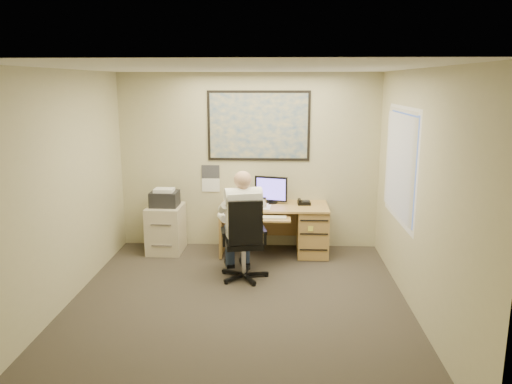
{
  "coord_description": "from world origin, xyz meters",
  "views": [
    {
      "loc": [
        0.46,
        -5.36,
        2.56
      ],
      "look_at": [
        0.16,
        1.3,
        1.08
      ],
      "focal_mm": 35.0,
      "sensor_mm": 36.0,
      "label": 1
    }
  ],
  "objects_px": {
    "filing_cabinet": "(166,224)",
    "person": "(244,225)",
    "desk": "(296,225)",
    "office_chair": "(243,256)"
  },
  "relations": [
    {
      "from": "filing_cabinet",
      "to": "person",
      "type": "bearing_deg",
      "value": -36.93
    },
    {
      "from": "desk",
      "to": "filing_cabinet",
      "type": "relative_size",
      "value": 1.62
    },
    {
      "from": "desk",
      "to": "filing_cabinet",
      "type": "bearing_deg",
      "value": -179.99
    },
    {
      "from": "filing_cabinet",
      "to": "person",
      "type": "distance_m",
      "value": 1.64
    },
    {
      "from": "person",
      "to": "desk",
      "type": "bearing_deg",
      "value": 38.54
    },
    {
      "from": "filing_cabinet",
      "to": "person",
      "type": "xyz_separation_m",
      "value": [
        1.27,
        -1.0,
        0.3
      ]
    },
    {
      "from": "filing_cabinet",
      "to": "desk",
      "type": "bearing_deg",
      "value": 1.27
    },
    {
      "from": "office_chair",
      "to": "desk",
      "type": "bearing_deg",
      "value": 45.61
    },
    {
      "from": "desk",
      "to": "filing_cabinet",
      "type": "height_order",
      "value": "desk"
    },
    {
      "from": "desk",
      "to": "filing_cabinet",
      "type": "distance_m",
      "value": 1.98
    }
  ]
}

